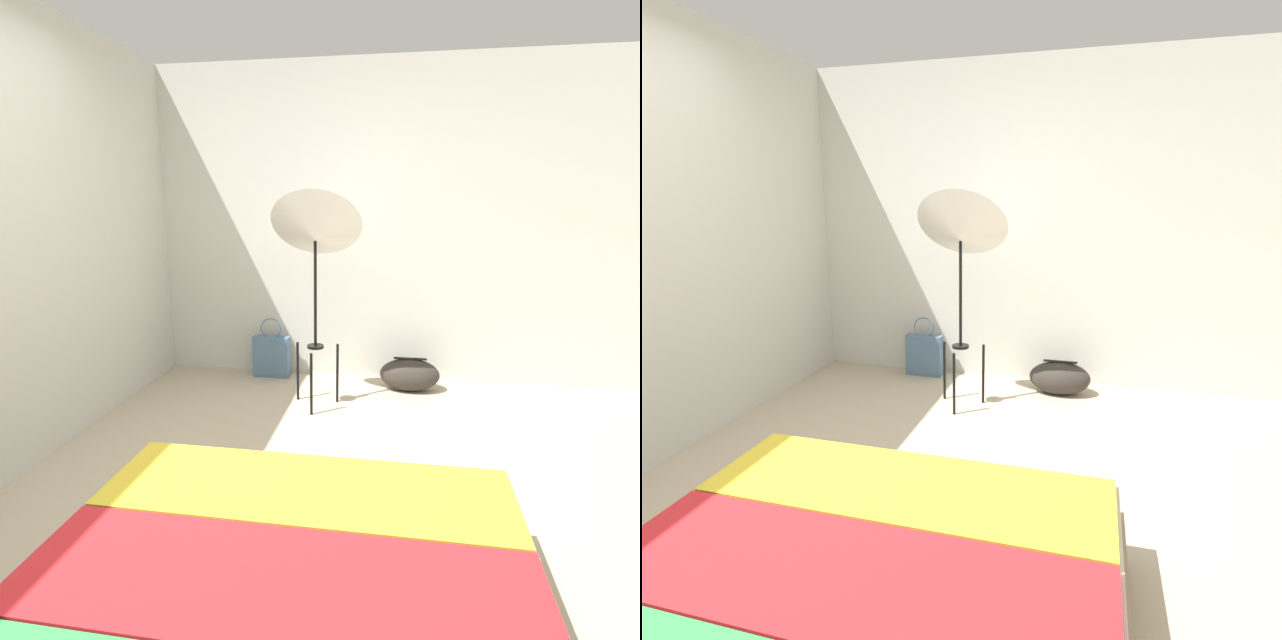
# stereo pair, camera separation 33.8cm
# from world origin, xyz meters

# --- Properties ---
(ground_plane) EXTENTS (14.00, 14.00, 0.00)m
(ground_plane) POSITION_xyz_m (0.00, 0.00, 0.00)
(ground_plane) COLOR tan
(wall_back) EXTENTS (8.00, 0.05, 2.60)m
(wall_back) POSITION_xyz_m (0.00, 2.45, 1.30)
(wall_back) COLOR beige
(wall_back) RESTS_ON ground_plane
(wall_side_left) EXTENTS (0.05, 8.00, 2.60)m
(wall_side_left) POSITION_xyz_m (-1.50, 1.00, 1.30)
(wall_side_left) COLOR beige
(wall_side_left) RESTS_ON ground_plane
(photo_umbrella) EXTENTS (0.65, 0.56, 1.58)m
(photo_umbrella) POSITION_xyz_m (-0.01, 1.71, 1.28)
(photo_umbrella) COLOR black
(photo_umbrella) RESTS_ON ground_plane
(tote_bag) EXTENTS (0.32, 0.11, 0.52)m
(tote_bag) POSITION_xyz_m (-0.50, 2.28, 0.19)
(tote_bag) COLOR slate
(tote_bag) RESTS_ON ground_plane
(duffel_bag) EXTENTS (0.48, 0.26, 0.27)m
(duffel_bag) POSITION_xyz_m (0.69, 2.13, 0.13)
(duffel_bag) COLOR #332D28
(duffel_bag) RESTS_ON ground_plane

